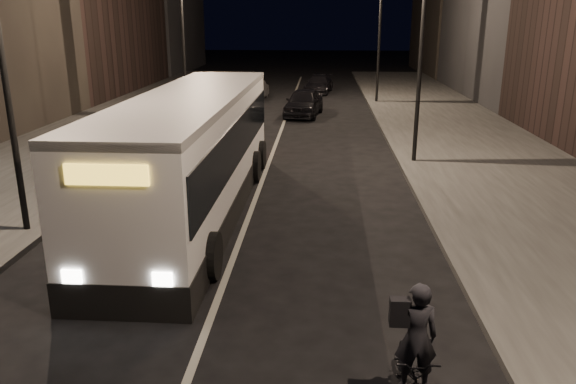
# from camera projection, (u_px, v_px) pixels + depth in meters

# --- Properties ---
(ground) EXTENTS (180.00, 180.00, 0.00)m
(ground) POSITION_uv_depth(u_px,v_px,m) (210.00, 319.00, 10.54)
(ground) COLOR black
(ground) RESTS_ON ground
(sidewalk_right) EXTENTS (7.00, 70.00, 0.16)m
(sidewalk_right) POSITION_uv_depth(u_px,v_px,m) (476.00, 151.00, 23.37)
(sidewalk_right) COLOR #333331
(sidewalk_right) RESTS_ON ground
(sidewalk_left) EXTENTS (7.00, 70.00, 0.16)m
(sidewalk_left) POSITION_uv_depth(u_px,v_px,m) (79.00, 146.00, 24.35)
(sidewalk_left) COLOR #333331
(sidewalk_left) RESTS_ON ground
(streetlight_right_mid) EXTENTS (1.20, 0.44, 8.12)m
(streetlight_right_mid) POSITION_uv_depth(u_px,v_px,m) (416.00, 19.00, 20.07)
(streetlight_right_mid) COLOR black
(streetlight_right_mid) RESTS_ON sidewalk_right
(streetlight_right_far) EXTENTS (1.20, 0.44, 8.12)m
(streetlight_right_far) POSITION_uv_depth(u_px,v_px,m) (376.00, 18.00, 35.32)
(streetlight_right_far) COLOR black
(streetlight_right_far) RESTS_ON sidewalk_right
(streetlight_left_near) EXTENTS (1.20, 0.44, 8.12)m
(streetlight_left_near) POSITION_uv_depth(u_px,v_px,m) (7.00, 20.00, 13.06)
(streetlight_left_near) COLOR black
(streetlight_left_near) RESTS_ON sidewalk_left
(streetlight_left_far) EXTENTS (1.20, 0.44, 8.12)m
(streetlight_left_far) POSITION_uv_depth(u_px,v_px,m) (187.00, 19.00, 30.22)
(streetlight_left_far) COLOR black
(streetlight_left_far) RESTS_ON sidewalk_left
(city_bus) EXTENTS (3.07, 12.73, 3.42)m
(city_bus) POSITION_uv_depth(u_px,v_px,m) (194.00, 148.00, 15.95)
(city_bus) COLOR white
(city_bus) RESTS_ON ground
(cyclist_on_bicycle) EXTENTS (0.65, 1.75, 2.00)m
(cyclist_on_bicycle) POSITION_uv_depth(u_px,v_px,m) (412.00, 362.00, 8.10)
(cyclist_on_bicycle) COLOR black
(cyclist_on_bicycle) RESTS_ON ground
(car_near) EXTENTS (2.41, 4.75, 1.55)m
(car_near) POSITION_uv_depth(u_px,v_px,m) (304.00, 102.00, 32.06)
(car_near) COLOR black
(car_near) RESTS_ON ground
(car_mid) EXTENTS (1.67, 4.18, 1.35)m
(car_mid) POSITION_uv_depth(u_px,v_px,m) (254.00, 90.00, 38.41)
(car_mid) COLOR #3B3B3E
(car_mid) RESTS_ON ground
(car_far) EXTENTS (2.39, 4.62, 1.28)m
(car_far) POSITION_uv_depth(u_px,v_px,m) (319.00, 84.00, 41.92)
(car_far) COLOR black
(car_far) RESTS_ON ground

